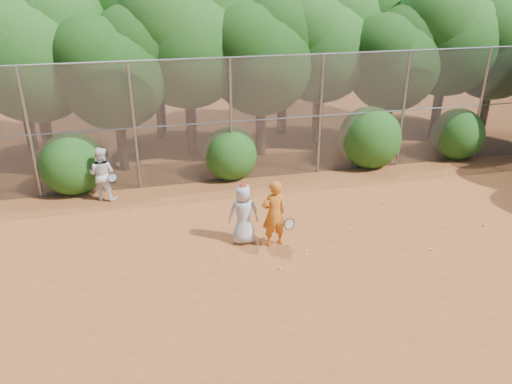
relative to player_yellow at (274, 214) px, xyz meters
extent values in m
plane|color=brown|center=(0.75, -1.59, -0.88)|extent=(80.00, 80.00, 0.00)
cylinder|color=gray|center=(-6.25, 4.41, 1.12)|extent=(0.09, 0.09, 4.00)
cylinder|color=gray|center=(-3.25, 4.41, 1.12)|extent=(0.09, 0.09, 4.00)
cylinder|color=gray|center=(-0.25, 4.41, 1.12)|extent=(0.09, 0.09, 4.00)
cylinder|color=gray|center=(2.75, 4.41, 1.12)|extent=(0.09, 0.09, 4.00)
cylinder|color=gray|center=(5.75, 4.41, 1.12)|extent=(0.09, 0.09, 4.00)
cylinder|color=gray|center=(8.75, 4.41, 1.12)|extent=(0.09, 0.09, 4.00)
cylinder|color=gray|center=(0.75, 4.41, 3.12)|extent=(20.00, 0.05, 0.05)
cylinder|color=gray|center=(0.75, 4.41, 1.12)|extent=(20.00, 0.04, 0.04)
cube|color=slate|center=(0.75, 4.41, 1.12)|extent=(20.00, 0.02, 4.00)
cylinder|color=black|center=(-6.25, 6.91, 0.38)|extent=(0.38, 0.38, 2.52)
sphere|color=#1A4D13|center=(-6.25, 6.91, 2.85)|extent=(4.03, 4.03, 4.03)
sphere|color=#1A4D13|center=(-5.44, 7.31, 3.85)|extent=(3.23, 3.23, 3.23)
sphere|color=#1A4D13|center=(-6.95, 6.61, 3.65)|extent=(3.02, 3.02, 3.02)
cylinder|color=black|center=(-3.75, 6.21, 0.20)|extent=(0.36, 0.36, 2.17)
sphere|color=black|center=(-3.75, 6.21, 2.33)|extent=(3.47, 3.47, 3.47)
sphere|color=black|center=(-3.05, 6.56, 3.20)|extent=(2.78, 2.78, 2.78)
sphere|color=black|center=(-4.36, 5.95, 3.02)|extent=(2.60, 2.60, 2.60)
cylinder|color=black|center=(-1.25, 7.21, 0.45)|extent=(0.39, 0.39, 2.66)
sphere|color=#1A4D13|center=(-1.25, 7.21, 3.05)|extent=(4.26, 4.26, 4.26)
sphere|color=#1A4D13|center=(-0.40, 7.63, 4.12)|extent=(3.40, 3.40, 3.40)
sphere|color=#1A4D13|center=(-1.99, 6.89, 3.90)|extent=(3.19, 3.19, 3.19)
cylinder|color=black|center=(1.25, 6.61, 0.25)|extent=(0.37, 0.37, 2.27)
sphere|color=black|center=(1.25, 6.61, 2.48)|extent=(3.64, 3.64, 3.64)
sphere|color=black|center=(1.98, 6.97, 3.39)|extent=(2.91, 2.91, 2.91)
sphere|color=black|center=(0.61, 6.34, 3.21)|extent=(2.73, 2.73, 2.73)
cylinder|color=black|center=(3.75, 7.41, 0.34)|extent=(0.38, 0.38, 2.45)
sphere|color=#1A4D13|center=(3.75, 7.41, 2.74)|extent=(3.92, 3.92, 3.92)
sphere|color=#1A4D13|center=(4.53, 7.80, 3.72)|extent=(3.14, 3.14, 3.14)
sphere|color=#1A4D13|center=(3.06, 7.11, 3.53)|extent=(2.94, 2.94, 2.94)
cylinder|color=black|center=(6.25, 6.41, 0.17)|extent=(0.36, 0.36, 2.10)
sphere|color=black|center=(6.25, 6.41, 2.22)|extent=(3.36, 3.36, 3.36)
sphere|color=black|center=(6.92, 6.74, 3.06)|extent=(2.69, 2.69, 2.69)
sphere|color=black|center=(5.66, 6.16, 2.90)|extent=(2.52, 2.52, 2.52)
cylinder|color=black|center=(8.75, 7.01, 0.41)|extent=(0.39, 0.39, 2.59)
sphere|color=#1A4D13|center=(8.75, 7.01, 2.95)|extent=(4.14, 4.14, 4.14)
sphere|color=#1A4D13|center=(9.58, 7.42, 3.99)|extent=(3.32, 3.32, 3.32)
sphere|color=#1A4D13|center=(8.03, 6.70, 3.78)|extent=(3.11, 3.11, 3.11)
cylinder|color=black|center=(10.75, 6.71, 0.27)|extent=(0.37, 0.37, 2.31)
sphere|color=black|center=(10.75, 6.71, 2.53)|extent=(3.70, 3.70, 3.70)
sphere|color=black|center=(11.49, 7.08, 3.46)|extent=(2.96, 2.96, 2.96)
sphere|color=black|center=(10.10, 6.43, 3.27)|extent=(2.77, 2.77, 2.77)
cylinder|color=black|center=(-7.25, 9.21, 0.43)|extent=(0.39, 0.39, 2.62)
sphere|color=#1A4D13|center=(-7.25, 9.21, 3.00)|extent=(4.20, 4.20, 4.20)
sphere|color=#1A4D13|center=(-6.41, 9.63, 4.05)|extent=(3.36, 3.36, 3.36)
cylinder|color=black|center=(-2.25, 9.41, 0.52)|extent=(0.40, 0.40, 2.80)
sphere|color=#1A4D13|center=(-2.25, 9.41, 3.26)|extent=(4.48, 4.48, 4.48)
sphere|color=#1A4D13|center=(-1.35, 9.86, 4.38)|extent=(3.58, 3.58, 3.58)
sphere|color=#1A4D13|center=(-3.03, 9.07, 4.16)|extent=(3.36, 3.36, 3.36)
cylinder|color=black|center=(2.75, 9.01, 0.38)|extent=(0.38, 0.38, 2.52)
sphere|color=#1A4D13|center=(2.75, 9.01, 2.85)|extent=(4.03, 4.03, 4.03)
sphere|color=#1A4D13|center=(3.56, 9.41, 3.85)|extent=(3.23, 3.23, 3.23)
sphere|color=#1A4D13|center=(2.05, 8.71, 3.65)|extent=(3.02, 3.02, 3.02)
cylinder|color=black|center=(7.25, 9.61, 0.48)|extent=(0.40, 0.40, 2.73)
sphere|color=#1A4D13|center=(7.25, 9.61, 3.16)|extent=(4.37, 4.37, 4.37)
sphere|color=#1A4D13|center=(8.12, 10.05, 4.25)|extent=(3.49, 3.49, 3.49)
sphere|color=#1A4D13|center=(6.49, 9.28, 4.03)|extent=(3.28, 3.28, 3.28)
sphere|color=#1A4D13|center=(-5.25, 4.71, 0.12)|extent=(2.00, 2.00, 2.00)
sphere|color=#1A4D13|center=(-0.25, 4.71, 0.02)|extent=(1.80, 1.80, 1.80)
sphere|color=#1A4D13|center=(4.75, 4.71, 0.22)|extent=(2.20, 2.20, 2.20)
sphere|color=#1A4D13|center=(8.25, 4.71, 0.07)|extent=(1.90, 1.90, 1.90)
imported|color=orange|center=(0.00, 0.00, 0.00)|extent=(0.71, 0.53, 1.77)
torus|color=black|center=(0.35, -0.20, -0.23)|extent=(0.32, 0.15, 0.30)
cylinder|color=black|center=(0.31, 0.01, -0.28)|extent=(0.09, 0.28, 0.09)
imported|color=silver|center=(-0.71, 0.32, -0.08)|extent=(0.83, 0.58, 1.61)
ellipsoid|color=#A92718|center=(-0.71, 0.32, 0.68)|extent=(0.22, 0.22, 0.13)
sphere|color=yellow|center=(-0.41, 0.12, -0.03)|extent=(0.07, 0.07, 0.07)
imported|color=white|center=(-4.32, 3.81, -0.05)|extent=(0.98, 0.88, 1.66)
torus|color=black|center=(-4.02, 3.51, -0.08)|extent=(0.34, 0.29, 0.23)
cylinder|color=black|center=(-4.00, 3.66, -0.24)|extent=(0.07, 0.22, 0.22)
sphere|color=yellow|center=(2.22, 0.22, -0.85)|extent=(0.07, 0.07, 0.07)
sphere|color=yellow|center=(3.83, 1.49, -0.85)|extent=(0.07, 0.07, 0.07)
sphere|color=yellow|center=(3.79, -1.20, -0.85)|extent=(0.07, 0.07, 0.07)
sphere|color=yellow|center=(5.89, -0.38, -0.85)|extent=(0.07, 0.07, 0.07)
sphere|color=yellow|center=(-0.15, -1.14, -0.85)|extent=(0.07, 0.07, 0.07)
sphere|color=yellow|center=(5.25, 3.25, -0.85)|extent=(0.07, 0.07, 0.07)
sphere|color=yellow|center=(0.70, -0.55, -0.85)|extent=(0.07, 0.07, 0.07)
camera|label=1|loc=(-2.95, -10.70, 5.67)|focal=35.00mm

